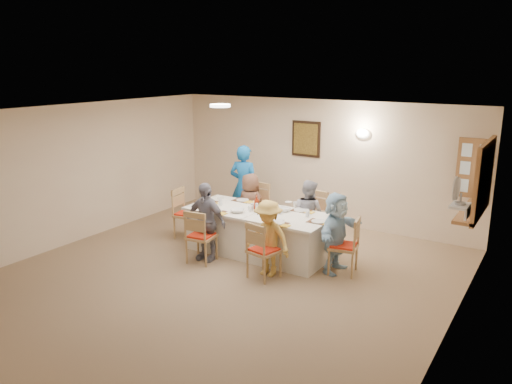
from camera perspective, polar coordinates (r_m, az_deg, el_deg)
The scene contains 49 objects.
ground at distance 7.67m, azimuth -4.37°, elevation -10.05°, with size 7.00×7.00×0.00m, color #786445.
room_walls at distance 7.18m, azimuth -4.60°, elevation 1.02°, with size 7.00×7.00×7.00m.
wall_picture at distance 10.21m, azimuth 5.73°, elevation 6.06°, with size 0.62×0.05×0.72m.
wall_sconce at distance 9.69m, azimuth 12.09°, elevation 6.56°, with size 0.26×0.09×0.18m, color white.
ceiling_light at distance 8.81m, azimuth -4.12°, elevation 9.82°, with size 0.36×0.36×0.05m, color white.
serving_hatch at distance 8.22m, azimuth 24.60°, elevation 1.36°, with size 0.06×1.50×1.15m, color #9B6138.
hatch_sill at distance 8.36m, azimuth 23.41°, elevation -2.04°, with size 0.30×1.50×0.05m, color #9B6138.
shutter_door at distance 8.99m, azimuth 23.65°, elevation 2.48°, with size 0.55×0.04×1.00m, color #9B6138.
fan_shelf at distance 6.95m, azimuth 22.28°, elevation -1.45°, with size 0.22×0.36×0.03m, color white.
desk_fan at distance 6.92m, azimuth 22.15°, elevation -0.22°, with size 0.30×0.30×0.28m, color #A5A5A8, non-canonical shape.
dining_table at distance 8.54m, azimuth 0.26°, elevation -4.65°, with size 2.49×1.05×0.76m, color white.
chair_back_left at distance 9.46m, azimuth -0.26°, elevation -2.00°, with size 0.48×0.48×1.00m, color tan, non-canonical shape.
chair_back_right at distance 8.90m, azimuth 6.28°, elevation -3.15°, with size 0.48×0.48×1.00m, color tan, non-canonical shape.
chair_front_left at distance 8.23m, azimuth -6.26°, elevation -4.95°, with size 0.44×0.44×0.91m, color tan, non-canonical shape.
chair_front_right at distance 7.58m, azimuth 0.92°, elevation -6.60°, with size 0.43×0.43×0.90m, color tan, non-canonical shape.
chair_left_end at distance 9.39m, azimuth -7.80°, elevation -2.44°, with size 0.45×0.45×0.94m, color tan, non-canonical shape.
chair_right_end at distance 7.86m, azimuth 9.96°, elevation -6.02°, with size 0.44×0.44×0.91m, color tan, non-canonical shape.
diner_back_left at distance 9.33m, azimuth -0.66°, elevation -1.53°, with size 0.63×0.44×1.21m, color brown.
diner_back_right at distance 8.76m, azimuth 5.96°, elevation -2.59°, with size 0.66×0.55×1.24m, color #9B9BAA.
diner_front_left at distance 8.25m, azimuth -5.79°, elevation -3.38°, with size 0.77×0.32×1.32m, color gray.
diner_front_right at distance 7.63m, azimuth 1.40°, elevation -5.31°, with size 0.81×0.51×1.19m, color #E1B350.
diner_right_end at distance 7.84m, azimuth 9.13°, elevation -4.60°, with size 0.45×1.21×1.28m, color #B2DDFA.
caregiver at distance 9.89m, azimuth -1.38°, elevation 0.68°, with size 0.65×0.48×1.64m, color #1464B4.
placemat_fl at distance 8.42m, azimuth -4.72°, elevation -2.25°, with size 0.35×0.26×0.01m, color #472B19.
plate_fl at distance 8.42m, azimuth -4.72°, elevation -2.18°, with size 0.24×0.24×0.02m, color white.
napkin_fl at distance 8.28m, azimuth -3.93°, elevation -2.48°, with size 0.15×0.15×0.01m, color gold.
placemat_fr at distance 7.79m, azimuth 2.39°, elevation -3.60°, with size 0.35×0.26×0.01m, color #472B19.
plate_fr at distance 7.79m, azimuth 2.39°, elevation -3.53°, with size 0.24×0.24×0.02m, color white.
napkin_fr at distance 7.66m, azimuth 3.37°, elevation -3.87°, with size 0.14×0.14×0.01m, color gold.
placemat_bl at distance 9.08m, azimuth -1.55°, elevation -0.97°, with size 0.34×0.26×0.01m, color #472B19.
plate_bl at distance 9.08m, azimuth -1.55°, elevation -0.91°, with size 0.23×0.23×0.01m, color white.
napkin_bl at distance 8.94m, azimuth -0.77°, elevation -1.16°, with size 0.14×0.14×0.01m, color gold.
placemat_br at distance 8.50m, azimuth 5.21°, elevation -2.11°, with size 0.32×0.24×0.01m, color #472B19.
plate_br at distance 8.49m, azimuth 5.21°, elevation -2.04°, with size 0.26×0.26×0.02m, color white.
napkin_br at distance 8.38m, azimuth 6.15°, elevation -2.33°, with size 0.14×0.14×0.01m, color gold.
placemat_le at distance 9.03m, azimuth -5.67°, elevation -1.11°, with size 0.37×0.27×0.01m, color #472B19.
plate_le at distance 9.03m, azimuth -5.67°, elevation -1.05°, with size 0.24×0.24×0.01m, color white.
napkin_le at distance 8.89m, azimuth -4.95°, elevation -1.31°, with size 0.15×0.15×0.01m, color gold.
placemat_re at distance 7.92m, azimuth 7.17°, elevation -3.40°, with size 0.34×0.25×0.01m, color #472B19.
plate_re at distance 7.92m, azimuth 7.18°, elevation -3.33°, with size 0.23×0.23×0.01m, color white.
napkin_re at distance 7.80m, azimuth 8.22°, elevation -3.65°, with size 0.13×0.13×0.01m, color gold.
teacup_a at distance 8.61m, azimuth -5.04°, elevation -1.61°, with size 0.13×0.13×0.08m, color white.
teacup_b at distance 8.67m, azimuth 4.56°, elevation -1.45°, with size 0.10×0.10×0.09m, color white.
bowl_a at distance 8.37m, azimuth -2.13°, elevation -2.14°, with size 0.30×0.30×0.06m, color white.
bowl_b at distance 8.42m, azimuth 3.24°, elevation -2.02°, with size 0.21×0.21×0.06m, color white.
condiment_ketchup at distance 8.43m, azimuth 0.08°, elevation -1.28°, with size 0.13×0.13×0.26m, color #9F280D.
condiment_brown at distance 8.43m, azimuth 0.57°, elevation -1.41°, with size 0.13×0.13×0.22m, color #4F2C15.
condiment_malt at distance 8.32m, azimuth 0.89°, elevation -1.81°, with size 0.15×0.15×0.17m, color #4F2C15.
drinking_glass at distance 8.53m, azimuth -0.41°, elevation -1.61°, with size 0.06×0.06×0.10m, color silver.
Camera 1 is at (4.19, -5.59, 3.17)m, focal length 35.00 mm.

